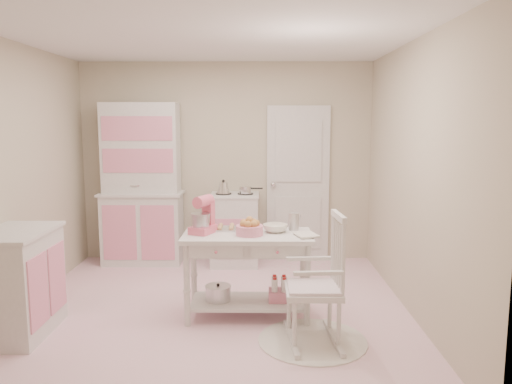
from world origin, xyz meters
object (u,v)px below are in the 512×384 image
Objects in this scene: bread_basket at (250,230)px; stove at (235,229)px; base_cabinet at (19,283)px; rocking_chair at (314,278)px; work_table at (248,275)px; stand_mixer at (203,215)px; hutch at (141,184)px.

stove is at bearing 97.37° from bread_basket.
rocking_chair is (2.53, -0.13, 0.09)m from base_cabinet.
work_table is at bearing 131.03° from rocking_chair.
rocking_chair is at bearing -71.40° from stove.
work_table is (0.21, -1.75, -0.06)m from stove.
stove is 1.81m from stand_mixer.
base_cabinet is 0.77× the size of work_table.
rocking_chair is 0.79m from bread_basket.
rocking_chair is 0.80m from work_table.
stand_mixer is at bearing -96.84° from stove.
work_table is at bearing 12.06° from base_cabinet.
stand_mixer is at bearing -60.83° from hutch.
bread_basket is (1.43, -1.85, -0.19)m from hutch.
stove is 0.77× the size of work_table.
hutch is 1.89× the size of rocking_chair.
rocking_chair is at bearing -49.96° from hutch.
hutch is at bearing 127.78° from bread_basket.
bread_basket is (0.23, -1.80, 0.39)m from stove.
bread_basket reaches higher than work_table.
rocking_chair reaches higher than work_table.
stand_mixer reaches higher than bread_basket.
bread_basket is at bearing 15.52° from stand_mixer.
stand_mixer reaches higher than work_table.
base_cabinet is at bearing -128.95° from stove.
stand_mixer is at bearing 145.31° from rocking_chair.
bread_basket is at bearing -52.22° from hutch.
base_cabinet is 2.01m from work_table.
hutch is 2.35m from bread_basket.
hutch is 3.11m from rocking_chair.
hutch is 2.26× the size of base_cabinet.
base_cabinet is 2.53m from rocking_chair.
hutch is at bearing 128.15° from work_table.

